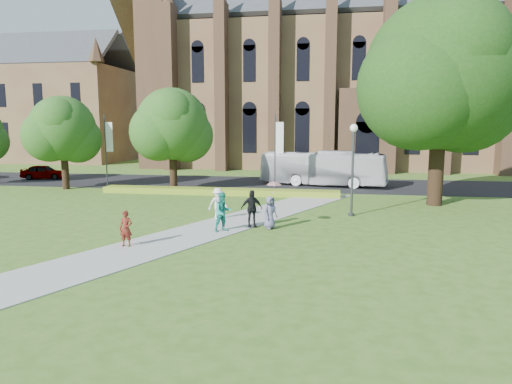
% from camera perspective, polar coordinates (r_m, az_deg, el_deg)
% --- Properties ---
extents(ground, '(160.00, 160.00, 0.00)m').
position_cam_1_polar(ground, '(21.44, -7.98, -5.71)').
color(ground, '#3B611D').
rests_on(ground, ground).
extents(road, '(160.00, 10.00, 0.02)m').
position_cam_1_polar(road, '(40.66, 0.38, 1.08)').
color(road, black).
rests_on(road, ground).
extents(footpath, '(15.58, 28.54, 0.04)m').
position_cam_1_polar(footpath, '(22.37, -7.22, -5.05)').
color(footpath, '#B2B2A8').
rests_on(footpath, ground).
extents(flower_hedge, '(18.00, 1.40, 0.45)m').
position_cam_1_polar(flower_hedge, '(34.42, -4.67, 0.07)').
color(flower_hedge, gold).
rests_on(flower_hedge, ground).
extents(cathedral, '(52.60, 18.25, 28.00)m').
position_cam_1_polar(cathedral, '(60.19, 13.30, 15.63)').
color(cathedral, brown).
rests_on(cathedral, ground).
extents(building_west, '(22.00, 14.00, 18.30)m').
position_cam_1_polar(building_west, '(73.89, -24.17, 10.80)').
color(building_west, brown).
rests_on(building_west, ground).
extents(streetlamp, '(0.44, 0.44, 5.24)m').
position_cam_1_polar(streetlamp, '(26.44, 12.02, 4.10)').
color(streetlamp, '#38383D').
rests_on(streetlamp, ground).
extents(large_tree, '(9.60, 9.60, 13.20)m').
position_cam_1_polar(large_tree, '(31.73, 22.18, 13.53)').
color(large_tree, '#332114').
rests_on(large_tree, ground).
extents(street_tree_0, '(5.20, 5.20, 7.50)m').
position_cam_1_polar(street_tree_0, '(39.96, -23.02, 7.28)').
color(street_tree_0, '#332114').
rests_on(street_tree_0, ground).
extents(street_tree_1, '(5.60, 5.60, 8.05)m').
position_cam_1_polar(street_tree_1, '(36.46, -10.44, 8.31)').
color(street_tree_1, '#332114').
rests_on(street_tree_1, ground).
extents(banner_pole_0, '(0.70, 0.10, 6.00)m').
position_cam_1_polar(banner_pole_0, '(35.33, 2.58, 5.47)').
color(banner_pole_0, '#38383D').
rests_on(banner_pole_0, ground).
extents(banner_pole_1, '(0.70, 0.10, 6.00)m').
position_cam_1_polar(banner_pole_1, '(39.50, -18.13, 5.37)').
color(banner_pole_1, '#38383D').
rests_on(banner_pole_1, ground).
extents(tour_coach, '(10.97, 4.57, 2.98)m').
position_cam_1_polar(tour_coach, '(39.48, 8.37, 2.96)').
color(tour_coach, white).
rests_on(tour_coach, road).
extents(car_0, '(4.32, 2.43, 1.39)m').
position_cam_1_polar(car_0, '(48.28, -25.01, 2.29)').
color(car_0, gray).
rests_on(car_0, road).
extents(pedestrian_0, '(0.57, 0.38, 1.54)m').
position_cam_1_polar(pedestrian_0, '(20.28, -15.95, -4.42)').
color(pedestrian_0, maroon).
rests_on(pedestrian_0, footpath).
extents(pedestrian_1, '(1.18, 1.14, 1.91)m').
position_cam_1_polar(pedestrian_1, '(22.24, -4.13, -2.51)').
color(pedestrian_1, teal).
rests_on(pedestrian_1, footpath).
extents(pedestrian_2, '(1.28, 1.17, 1.72)m').
position_cam_1_polar(pedestrian_2, '(25.15, -4.78, -1.46)').
color(pedestrian_2, white).
rests_on(pedestrian_2, footpath).
extents(pedestrian_3, '(1.20, 0.87, 1.89)m').
position_cam_1_polar(pedestrian_3, '(23.15, -0.56, -2.08)').
color(pedestrian_3, black).
rests_on(pedestrian_3, footpath).
extents(pedestrian_4, '(0.91, 0.94, 1.63)m').
position_cam_1_polar(pedestrian_4, '(22.87, 1.78, -2.54)').
color(pedestrian_4, slate).
rests_on(pedestrian_4, footpath).
extents(parasol, '(0.81, 0.81, 0.64)m').
position_cam_1_polar(parasol, '(22.76, 2.27, 0.30)').
color(parasol, '#BE8697').
rests_on(parasol, pedestrian_4).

